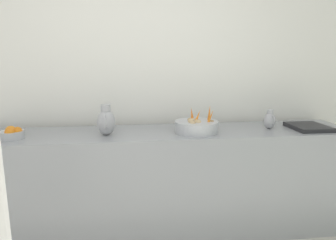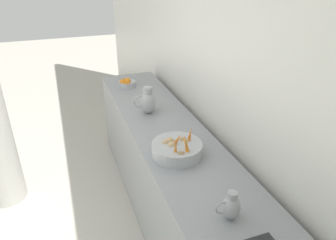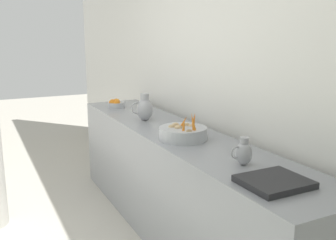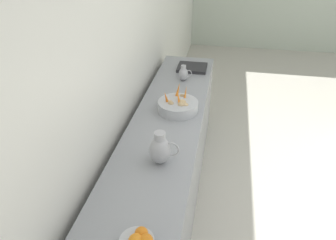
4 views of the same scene
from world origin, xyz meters
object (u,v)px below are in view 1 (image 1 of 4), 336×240
at_px(metal_pitcher_short, 270,120).
at_px(orange_bowl, 12,133).
at_px(vegetable_colander, 197,126).
at_px(metal_pitcher_tall, 106,121).

bearing_deg(metal_pitcher_short, orange_bowl, -87.98).
height_order(orange_bowl, metal_pitcher_short, metal_pitcher_short).
bearing_deg(orange_bowl, vegetable_colander, 91.07).
distance_m(orange_bowl, metal_pitcher_short, 2.16).
bearing_deg(metal_pitcher_tall, orange_bowl, -87.42).
relative_size(metal_pitcher_tall, metal_pitcher_short, 1.45).
bearing_deg(metal_pitcher_short, metal_pitcher_tall, -88.26).
bearing_deg(orange_bowl, metal_pitcher_tall, 92.58).
height_order(metal_pitcher_tall, metal_pitcher_short, metal_pitcher_tall).
xyz_separation_m(orange_bowl, metal_pitcher_short, (-0.08, 2.16, 0.04)).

